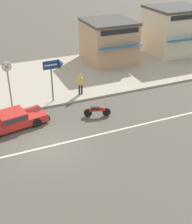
{
  "coord_description": "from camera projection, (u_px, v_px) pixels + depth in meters",
  "views": [
    {
      "loc": [
        -3.28,
        -14.85,
        10.49
      ],
      "look_at": [
        3.74,
        1.4,
        0.8
      ],
      "focal_mm": 50.0,
      "sensor_mm": 36.0,
      "label": 1
    }
  ],
  "objects": [
    {
      "name": "ground_plane",
      "position": [
        47.0,
        147.0,
        18.14
      ],
      "size": [
        160.0,
        160.0,
        0.0
      ],
      "primitive_type": "plane",
      "color": "#544F47"
    },
    {
      "name": "lane_centre_stripe",
      "position": [
        47.0,
        147.0,
        18.14
      ],
      "size": [
        50.4,
        0.14,
        0.01
      ],
      "primitive_type": "cube",
      "color": "silver",
      "rests_on": "ground"
    },
    {
      "name": "kerb_strip",
      "position": [
        15.0,
        84.0,
        25.89
      ],
      "size": [
        68.0,
        10.0,
        0.15
      ],
      "primitive_type": "cube",
      "color": "#ADA393",
      "rests_on": "ground"
    },
    {
      "name": "sedan_red_1",
      "position": [
        12.0,
        120.0,
        19.83
      ],
      "size": [
        4.74,
        2.41,
        1.06
      ],
      "color": "red",
      "rests_on": "ground"
    },
    {
      "name": "motorcycle_0",
      "position": [
        98.0,
        111.0,
        21.15
      ],
      "size": [
        1.77,
        0.8,
        0.8
      ],
      "color": "black",
      "rests_on": "ground"
    },
    {
      "name": "street_clock",
      "position": [
        8.0,
        75.0,
        20.75
      ],
      "size": [
        0.63,
        0.22,
        3.45
      ],
      "color": "#9E9EA3",
      "rests_on": "kerb_strip"
    },
    {
      "name": "arrow_signboard",
      "position": [
        58.0,
        66.0,
        21.98
      ],
      "size": [
        1.5,
        0.67,
        3.14
      ],
      "color": "#4C4C51",
      "rests_on": "kerb_strip"
    },
    {
      "name": "pedestrian_mid_kerb",
      "position": [
        80.0,
        83.0,
        23.64
      ],
      "size": [
        0.34,
        0.34,
        1.6
      ],
      "color": "#232838",
      "rests_on": "kerb_strip"
    },
    {
      "name": "shopfront_corner_warung",
      "position": [
        109.0,
        41.0,
        30.05
      ],
      "size": [
        4.51,
        5.41,
        3.9
      ],
      "color": "tan",
      "rests_on": "kerb_strip"
    },
    {
      "name": "shopfront_mid_block",
      "position": [
        173.0,
        30.0,
        32.11
      ],
      "size": [
        5.22,
        5.55,
        4.67
      ],
      "color": "beige",
      "rests_on": "kerb_strip"
    }
  ]
}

